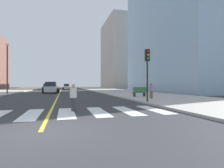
{
  "coord_description": "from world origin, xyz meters",
  "views": [
    {
      "loc": [
        0.76,
        -6.49,
        1.61
      ],
      "look_at": [
        12.37,
        37.24,
        1.69
      ],
      "focal_mm": 29.17,
      "sensor_mm": 36.0,
      "label": 1
    }
  ],
  "objects_px": {
    "pedestrian_crossing": "(73,96)",
    "street_lamp": "(7,64)",
    "car_yellow_second": "(53,87)",
    "pedestrian_waiting_east": "(151,90)",
    "park_bench": "(140,92)",
    "car_green_nearest": "(46,86)",
    "car_white_third": "(66,87)",
    "car_silver_fourth": "(51,88)",
    "traffic_light_near_corner": "(147,65)"
  },
  "relations": [
    {
      "from": "traffic_light_near_corner",
      "to": "car_yellow_second",
      "type": "bearing_deg",
      "value": -76.1
    },
    {
      "from": "car_white_third",
      "to": "pedestrian_waiting_east",
      "type": "relative_size",
      "value": 2.58
    },
    {
      "from": "car_green_nearest",
      "to": "car_silver_fourth",
      "type": "relative_size",
      "value": 0.94
    },
    {
      "from": "car_silver_fourth",
      "to": "street_lamp",
      "type": "distance_m",
      "value": 8.01
    },
    {
      "from": "car_yellow_second",
      "to": "street_lamp",
      "type": "height_order",
      "value": "street_lamp"
    },
    {
      "from": "pedestrian_crossing",
      "to": "pedestrian_waiting_east",
      "type": "xyz_separation_m",
      "value": [
        8.14,
        5.99,
        0.11
      ]
    },
    {
      "from": "car_green_nearest",
      "to": "pedestrian_waiting_east",
      "type": "distance_m",
      "value": 50.44
    },
    {
      "from": "pedestrian_crossing",
      "to": "street_lamp",
      "type": "relative_size",
      "value": 0.2
    },
    {
      "from": "car_white_third",
      "to": "pedestrian_crossing",
      "type": "xyz_separation_m",
      "value": [
        -0.23,
        -47.42,
        0.08
      ]
    },
    {
      "from": "traffic_light_near_corner",
      "to": "street_lamp",
      "type": "distance_m",
      "value": 24.07
    },
    {
      "from": "street_lamp",
      "to": "pedestrian_waiting_east",
      "type": "bearing_deg",
      "value": -41.34
    },
    {
      "from": "park_bench",
      "to": "pedestrian_waiting_east",
      "type": "relative_size",
      "value": 1.19
    },
    {
      "from": "traffic_light_near_corner",
      "to": "pedestrian_waiting_east",
      "type": "distance_m",
      "value": 4.12
    },
    {
      "from": "car_silver_fourth",
      "to": "street_lamp",
      "type": "height_order",
      "value": "street_lamp"
    },
    {
      "from": "car_silver_fourth",
      "to": "pedestrian_waiting_east",
      "type": "height_order",
      "value": "car_silver_fourth"
    },
    {
      "from": "car_yellow_second",
      "to": "car_silver_fourth",
      "type": "bearing_deg",
      "value": -86.88
    },
    {
      "from": "car_white_third",
      "to": "street_lamp",
      "type": "distance_m",
      "value": 28.06
    },
    {
      "from": "car_green_nearest",
      "to": "car_yellow_second",
      "type": "distance_m",
      "value": 12.45
    },
    {
      "from": "car_silver_fourth",
      "to": "park_bench",
      "type": "bearing_deg",
      "value": -53.51
    },
    {
      "from": "traffic_light_near_corner",
      "to": "pedestrian_waiting_east",
      "type": "bearing_deg",
      "value": -122.22
    },
    {
      "from": "car_green_nearest",
      "to": "car_silver_fourth",
      "type": "distance_m",
      "value": 30.51
    },
    {
      "from": "street_lamp",
      "to": "park_bench",
      "type": "bearing_deg",
      "value": -34.74
    },
    {
      "from": "car_green_nearest",
      "to": "car_white_third",
      "type": "height_order",
      "value": "car_green_nearest"
    },
    {
      "from": "car_white_third",
      "to": "traffic_light_near_corner",
      "type": "distance_m",
      "value": 44.82
    },
    {
      "from": "pedestrian_crossing",
      "to": "park_bench",
      "type": "bearing_deg",
      "value": -60.11
    },
    {
      "from": "car_yellow_second",
      "to": "pedestrian_crossing",
      "type": "bearing_deg",
      "value": -84.07
    },
    {
      "from": "car_green_nearest",
      "to": "pedestrian_waiting_east",
      "type": "height_order",
      "value": "car_green_nearest"
    },
    {
      "from": "traffic_light_near_corner",
      "to": "car_silver_fourth",
      "type": "bearing_deg",
      "value": -66.44
    },
    {
      "from": "pedestrian_waiting_east",
      "to": "street_lamp",
      "type": "bearing_deg",
      "value": -34.87
    },
    {
      "from": "park_bench",
      "to": "pedestrian_waiting_east",
      "type": "distance_m",
      "value": 3.19
    },
    {
      "from": "car_yellow_second",
      "to": "pedestrian_crossing",
      "type": "height_order",
      "value": "car_yellow_second"
    },
    {
      "from": "car_yellow_second",
      "to": "pedestrian_waiting_east",
      "type": "height_order",
      "value": "car_yellow_second"
    },
    {
      "from": "park_bench",
      "to": "pedestrian_waiting_east",
      "type": "bearing_deg",
      "value": 172.45
    },
    {
      "from": "traffic_light_near_corner",
      "to": "pedestrian_waiting_east",
      "type": "height_order",
      "value": "traffic_light_near_corner"
    },
    {
      "from": "car_yellow_second",
      "to": "car_silver_fourth",
      "type": "relative_size",
      "value": 0.97
    },
    {
      "from": "car_green_nearest",
      "to": "traffic_light_near_corner",
      "type": "distance_m",
      "value": 52.82
    },
    {
      "from": "street_lamp",
      "to": "car_yellow_second",
      "type": "bearing_deg",
      "value": 74.17
    },
    {
      "from": "car_yellow_second",
      "to": "traffic_light_near_corner",
      "type": "xyz_separation_m",
      "value": [
        9.69,
        -39.14,
        2.35
      ]
    },
    {
      "from": "pedestrian_crossing",
      "to": "street_lamp",
      "type": "xyz_separation_m",
      "value": [
        -9.3,
        21.34,
        3.94
      ]
    },
    {
      "from": "car_white_third",
      "to": "car_silver_fourth",
      "type": "xyz_separation_m",
      "value": [
        -3.05,
        -23.42,
        0.14
      ]
    },
    {
      "from": "car_green_nearest",
      "to": "pedestrian_crossing",
      "type": "height_order",
      "value": "car_green_nearest"
    },
    {
      "from": "car_silver_fourth",
      "to": "street_lamp",
      "type": "bearing_deg",
      "value": -157.92
    },
    {
      "from": "car_silver_fourth",
      "to": "car_white_third",
      "type": "bearing_deg",
      "value": 82.35
    },
    {
      "from": "pedestrian_waiting_east",
      "to": "car_green_nearest",
      "type": "bearing_deg",
      "value": -66.85
    },
    {
      "from": "car_yellow_second",
      "to": "street_lamp",
      "type": "relative_size",
      "value": 0.56
    },
    {
      "from": "traffic_light_near_corner",
      "to": "pedestrian_crossing",
      "type": "relative_size",
      "value": 2.71
    },
    {
      "from": "park_bench",
      "to": "car_silver_fourth",
      "type": "bearing_deg",
      "value": 31.05
    },
    {
      "from": "car_green_nearest",
      "to": "park_bench",
      "type": "relative_size",
      "value": 2.35
    },
    {
      "from": "pedestrian_waiting_east",
      "to": "car_yellow_second",
      "type": "bearing_deg",
      "value": -65.88
    },
    {
      "from": "car_white_third",
      "to": "pedestrian_waiting_east",
      "type": "xyz_separation_m",
      "value": [
        7.91,
        -41.43,
        0.18
      ]
    }
  ]
}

